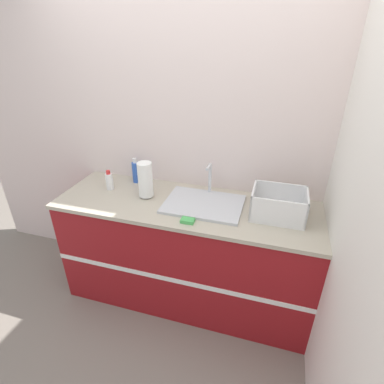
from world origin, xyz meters
name	(u,v)px	position (x,y,z in m)	size (l,w,h in m)	color
ground_plane	(176,322)	(0.00, 0.00, 0.00)	(12.00, 12.00, 0.00)	slate
wall_back	(200,139)	(0.00, 0.67, 1.30)	(4.35, 0.06, 2.60)	silver
wall_right	(346,171)	(1.00, 0.32, 1.30)	(0.06, 2.64, 2.60)	silver
counter_cabinet	(187,252)	(0.00, 0.32, 0.46)	(1.97, 0.66, 0.91)	maroon
sink	(204,203)	(0.13, 0.33, 0.93)	(0.57, 0.41, 0.26)	silver
paper_towel_roll	(145,180)	(-0.33, 0.33, 1.05)	(0.11, 0.11, 0.28)	#4C4C51
dish_rack	(278,207)	(0.65, 0.33, 0.98)	(0.36, 0.28, 0.19)	white
bottle_blue	(136,172)	(-0.52, 0.55, 1.00)	(0.06, 0.06, 0.21)	#2D56B7
bottle_white_spray	(109,181)	(-0.67, 0.37, 0.98)	(0.06, 0.06, 0.16)	white
sponge	(188,221)	(0.08, 0.08, 0.92)	(0.09, 0.06, 0.02)	#4CB259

